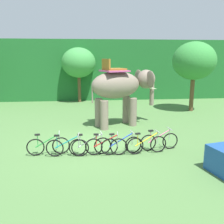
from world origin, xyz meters
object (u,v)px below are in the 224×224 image
object	(u,v)px
bike_pink	(159,141)
tree_center_left	(194,61)
tree_left	(79,63)
bike_teal	(67,147)
elephant	(121,87)
bike_green	(48,146)
bike_red	(106,146)
bike_white	(90,146)
bike_blue	(121,145)
bike_yellow	(147,144)

from	to	relation	value
bike_pink	tree_center_left	bearing A→B (deg)	58.41
tree_left	bike_teal	bearing A→B (deg)	-90.83
tree_left	bike_teal	world-z (taller)	tree_left
tree_left	bike_pink	bearing A→B (deg)	-73.03
tree_left	tree_center_left	distance (m)	9.39
tree_center_left	elephant	world-z (taller)	tree_center_left
tree_center_left	bike_teal	world-z (taller)	tree_center_left
bike_green	bike_red	distance (m)	2.34
bike_green	bike_white	world-z (taller)	same
bike_red	bike_blue	world-z (taller)	same
tree_center_left	bike_pink	xyz separation A→B (m)	(-4.57, -7.43, -3.20)
elephant	bike_green	bearing A→B (deg)	-130.35
bike_white	bike_red	distance (m)	0.64
tree_left	elephant	distance (m)	8.38
bike_green	bike_blue	bearing A→B (deg)	-4.46
bike_green	bike_pink	xyz separation A→B (m)	(4.61, 0.08, 0.00)
bike_teal	bike_yellow	bearing A→B (deg)	0.02
tree_center_left	bike_pink	distance (m)	9.29
elephant	bike_white	size ratio (longest dim) A/B	2.47
tree_left	elephant	size ratio (longest dim) A/B	1.11
bike_white	elephant	bearing A→B (deg)	66.96
bike_blue	bike_yellow	xyz separation A→B (m)	(1.04, -0.03, 0.00)
elephant	bike_red	size ratio (longest dim) A/B	2.47
bike_teal	bike_green	bearing A→B (deg)	161.51
bike_white	bike_yellow	world-z (taller)	same
tree_left	bike_white	bearing A→B (deg)	-86.60
bike_green	elephant	bearing A→B (deg)	49.65
tree_center_left	bike_red	xyz separation A→B (m)	(-6.86, -7.79, -3.20)
bike_green	bike_yellow	xyz separation A→B (m)	(3.99, -0.26, 0.00)
elephant	bike_yellow	size ratio (longest dim) A/B	2.47
tree_center_left	bike_red	world-z (taller)	tree_center_left
bike_red	tree_center_left	bearing A→B (deg)	48.64
bike_green	bike_blue	xyz separation A→B (m)	(2.94, -0.23, 0.00)
bike_red	bike_pink	xyz separation A→B (m)	(2.29, 0.36, 0.00)
bike_green	bike_pink	size ratio (longest dim) A/B	1.00
tree_left	bike_red	world-z (taller)	tree_left
tree_center_left	elephant	distance (m)	6.71
bike_pink	bike_blue	bearing A→B (deg)	-169.36
bike_teal	bike_white	world-z (taller)	same
elephant	bike_pink	distance (m)	4.59
tree_left	bike_blue	xyz separation A→B (m)	(1.99, -12.28, -2.99)
tree_center_left	elephant	xyz separation A→B (m)	(-5.64, -3.35, -1.38)
tree_center_left	elephant	size ratio (longest dim) A/B	1.17
tree_center_left	bike_teal	xyz separation A→B (m)	(-8.40, -7.77, -3.20)
tree_left	bike_pink	distance (m)	12.86
tree_left	bike_white	distance (m)	12.62
bike_white	bike_yellow	xyz separation A→B (m)	(2.30, -0.07, 0.00)
tree_left	bike_pink	size ratio (longest dim) A/B	2.74
tree_left	bike_yellow	xyz separation A→B (m)	(3.03, -12.31, -2.99)
elephant	bike_yellow	xyz separation A→B (m)	(0.45, -4.42, -1.82)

